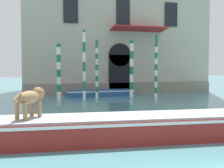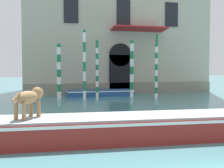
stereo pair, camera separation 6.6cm
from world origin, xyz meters
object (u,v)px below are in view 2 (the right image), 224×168
(mooring_pole_1, at_px, (84,65))
(mooring_pole_4, at_px, (97,69))
(boat_moored_near_palazzo, at_px, (100,93))
(mooring_pole_2, at_px, (157,64))
(boat_foreground, at_px, (114,127))
(mooring_pole_0, at_px, (59,71))
(dog_on_deck, at_px, (29,98))
(mooring_pole_3, at_px, (132,68))
(mooring_pole_5, at_px, (156,71))

(mooring_pole_1, xyz_separation_m, mooring_pole_4, (1.10, 1.33, -0.24))
(boat_moored_near_palazzo, bearing_deg, mooring_pole_2, -7.38)
(boat_foreground, relative_size, mooring_pole_0, 2.35)
(dog_on_deck, distance_m, mooring_pole_2, 15.51)
(boat_foreground, xyz_separation_m, mooring_pole_1, (0.99, 10.59, 1.84))
(dog_on_deck, bearing_deg, mooring_pole_0, 26.51)
(mooring_pole_1, bearing_deg, mooring_pole_3, 17.43)
(dog_on_deck, bearing_deg, mooring_pole_4, 14.94)
(boat_foreground, height_order, mooring_pole_5, mooring_pole_5)
(mooring_pole_2, distance_m, mooring_pole_5, 2.86)
(boat_foreground, bearing_deg, mooring_pole_4, 83.80)
(mooring_pole_2, xyz_separation_m, mooring_pole_3, (-2.29, -1.09, -0.27))
(boat_moored_near_palazzo, height_order, mooring_pole_4, mooring_pole_4)
(boat_moored_near_palazzo, distance_m, mooring_pole_1, 3.71)
(boat_foreground, distance_m, mooring_pole_5, 11.72)
(boat_foreground, bearing_deg, mooring_pole_3, 72.81)
(mooring_pole_3, relative_size, mooring_pole_5, 1.10)
(boat_foreground, bearing_deg, mooring_pole_1, 88.39)
(dog_on_deck, xyz_separation_m, mooring_pole_1, (3.32, 10.34, 0.94))
(dog_on_deck, height_order, mooring_pole_0, mooring_pole_0)
(mooring_pole_2, height_order, mooring_pole_3, mooring_pole_2)
(mooring_pole_0, height_order, mooring_pole_5, mooring_pole_0)
(mooring_pole_1, bearing_deg, mooring_pole_0, 139.21)
(dog_on_deck, distance_m, mooring_pole_4, 12.51)
(mooring_pole_3, distance_m, mooring_pole_4, 2.39)
(mooring_pole_1, bearing_deg, boat_moored_near_palazzo, 59.50)
(mooring_pole_3, distance_m, mooring_pole_5, 1.91)
(dog_on_deck, distance_m, mooring_pole_1, 10.90)
(dog_on_deck, height_order, mooring_pole_1, mooring_pole_1)
(mooring_pole_2, distance_m, mooring_pole_4, 4.75)
(mooring_pole_2, xyz_separation_m, mooring_pole_5, (-1.12, -2.59, -0.45))
(dog_on_deck, bearing_deg, mooring_pole_3, 4.94)
(boat_foreground, xyz_separation_m, dog_on_deck, (-2.34, 0.25, 0.90))
(mooring_pole_3, bearing_deg, mooring_pole_1, -162.57)
(mooring_pole_0, relative_size, mooring_pole_1, 0.82)
(mooring_pole_4, relative_size, mooring_pole_5, 1.10)
(mooring_pole_0, height_order, mooring_pole_4, mooring_pole_4)
(boat_moored_near_palazzo, relative_size, mooring_pole_3, 1.22)
(mooring_pole_2, bearing_deg, mooring_pole_0, -172.69)
(mooring_pole_2, bearing_deg, mooring_pole_5, -113.50)
(dog_on_deck, relative_size, mooring_pole_2, 0.25)
(mooring_pole_2, xyz_separation_m, mooring_pole_4, (-4.67, -0.84, -0.28))
(dog_on_deck, bearing_deg, boat_foreground, -60.41)
(boat_foreground, height_order, mooring_pole_1, mooring_pole_1)
(mooring_pole_1, relative_size, mooring_pole_5, 1.23)
(mooring_pole_0, xyz_separation_m, mooring_pole_2, (7.22, 0.93, 0.42))
(boat_moored_near_palazzo, bearing_deg, mooring_pole_1, -120.84)
(mooring_pole_4, height_order, mooring_pole_5, mooring_pole_4)
(mooring_pole_1, bearing_deg, dog_on_deck, -107.82)
(mooring_pole_0, distance_m, mooring_pole_4, 2.56)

